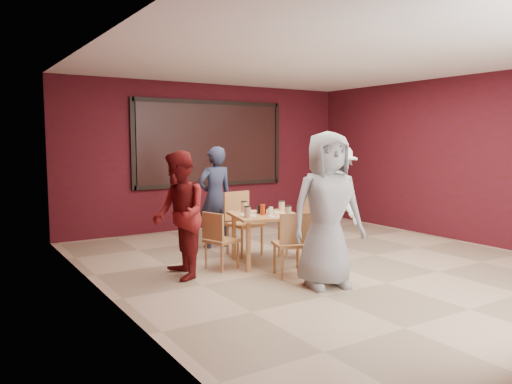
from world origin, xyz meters
TOP-DOWN VIEW (x-y plane):
  - floor at (0.00, 0.00)m, footprint 7.00×7.00m
  - window_blinds at (0.00, 3.45)m, footprint 3.00×0.02m
  - dining_table at (-0.72, 0.46)m, footprint 1.08×1.08m
  - chair_front at (-0.82, -0.32)m, footprint 0.51×0.51m
  - chair_back at (-0.69, 1.15)m, footprint 0.49×0.49m
  - chair_left at (-1.42, 0.52)m, footprint 0.47×0.47m
  - chair_right at (0.06, 0.50)m, footprint 0.51×0.51m
  - diner_front at (-0.70, -0.83)m, footprint 1.00×0.78m
  - diner_back at (-0.79, 1.80)m, footprint 0.59×0.40m
  - diner_left at (-2.02, 0.42)m, footprint 0.73×0.87m
  - diner_right at (0.56, 0.43)m, footprint 0.85×1.19m

SIDE VIEW (x-z plane):
  - floor at x=0.00m, z-range 0.00..0.00m
  - chair_left at x=-1.42m, z-range 0.05..0.83m
  - chair_front at x=-0.82m, z-range 0.05..0.89m
  - chair_right at x=0.06m, z-range 0.06..0.96m
  - chair_back at x=-0.69m, z-range 0.06..1.00m
  - dining_table at x=-0.72m, z-range 0.19..1.05m
  - diner_left at x=-2.02m, z-range 0.00..1.60m
  - diner_back at x=-0.79m, z-range 0.00..1.62m
  - diner_right at x=0.56m, z-range 0.00..1.66m
  - diner_front at x=-0.70m, z-range 0.00..1.82m
  - window_blinds at x=0.00m, z-range 0.90..2.40m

